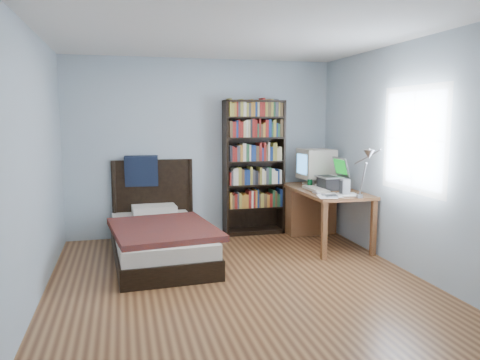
{
  "coord_description": "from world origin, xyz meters",
  "views": [
    {
      "loc": [
        -1.11,
        -4.51,
        1.68
      ],
      "look_at": [
        0.16,
        0.54,
        0.98
      ],
      "focal_mm": 35.0,
      "sensor_mm": 36.0,
      "label": 1
    }
  ],
  "objects_px": {
    "desk": "(312,207)",
    "speaker": "(345,187)",
    "soda_can": "(310,183)",
    "bookshelf": "(254,167)",
    "laptop": "(330,181)",
    "crt_monitor": "(316,164)",
    "bed": "(159,235)",
    "desk_lamp": "(368,160)",
    "keyboard": "(316,189)"
  },
  "relations": [
    {
      "from": "crt_monitor",
      "to": "desk_lamp",
      "type": "bearing_deg",
      "value": -92.33
    },
    {
      "from": "desk",
      "to": "crt_monitor",
      "type": "bearing_deg",
      "value": 29.42
    },
    {
      "from": "desk",
      "to": "crt_monitor",
      "type": "height_order",
      "value": "crt_monitor"
    },
    {
      "from": "crt_monitor",
      "to": "laptop",
      "type": "bearing_deg",
      "value": -89.3
    },
    {
      "from": "speaker",
      "to": "bookshelf",
      "type": "height_order",
      "value": "bookshelf"
    },
    {
      "from": "desk",
      "to": "laptop",
      "type": "relative_size",
      "value": 3.58
    },
    {
      "from": "keyboard",
      "to": "bed",
      "type": "xyz_separation_m",
      "value": [
        -2.05,
        -0.01,
        -0.49
      ]
    },
    {
      "from": "keyboard",
      "to": "speaker",
      "type": "bearing_deg",
      "value": -61.02
    },
    {
      "from": "soda_can",
      "to": "desk_lamp",
      "type": "bearing_deg",
      "value": -83.77
    },
    {
      "from": "desk_lamp",
      "to": "speaker",
      "type": "relative_size",
      "value": 3.12
    },
    {
      "from": "keyboard",
      "to": "crt_monitor",
      "type": "bearing_deg",
      "value": 67.26
    },
    {
      "from": "keyboard",
      "to": "desk",
      "type": "bearing_deg",
      "value": 71.39
    },
    {
      "from": "laptop",
      "to": "crt_monitor",
      "type": "bearing_deg",
      "value": 90.7
    },
    {
      "from": "soda_can",
      "to": "desk",
      "type": "bearing_deg",
      "value": 58.67
    },
    {
      "from": "laptop",
      "to": "soda_can",
      "type": "relative_size",
      "value": 3.57
    },
    {
      "from": "speaker",
      "to": "desk_lamp",
      "type": "bearing_deg",
      "value": -96.22
    },
    {
      "from": "laptop",
      "to": "bookshelf",
      "type": "xyz_separation_m",
      "value": [
        -0.84,
        0.77,
        0.12
      ]
    },
    {
      "from": "crt_monitor",
      "to": "bookshelf",
      "type": "relative_size",
      "value": 0.27
    },
    {
      "from": "soda_can",
      "to": "bookshelf",
      "type": "bearing_deg",
      "value": 138.34
    },
    {
      "from": "keyboard",
      "to": "laptop",
      "type": "bearing_deg",
      "value": 9.13
    },
    {
      "from": "keyboard",
      "to": "soda_can",
      "type": "xyz_separation_m",
      "value": [
        0.02,
        0.24,
        0.04
      ]
    },
    {
      "from": "bed",
      "to": "bookshelf",
      "type": "bearing_deg",
      "value": 29.42
    },
    {
      "from": "desk",
      "to": "crt_monitor",
      "type": "xyz_separation_m",
      "value": [
        0.05,
        0.03,
        0.61
      ]
    },
    {
      "from": "desk",
      "to": "speaker",
      "type": "xyz_separation_m",
      "value": [
        0.05,
        -0.88,
        0.42
      ]
    },
    {
      "from": "crt_monitor",
      "to": "laptop",
      "type": "height_order",
      "value": "crt_monitor"
    },
    {
      "from": "desk_lamp",
      "to": "bookshelf",
      "type": "distance_m",
      "value": 2.01
    },
    {
      "from": "desk",
      "to": "crt_monitor",
      "type": "distance_m",
      "value": 0.61
    },
    {
      "from": "desk",
      "to": "laptop",
      "type": "height_order",
      "value": "laptop"
    },
    {
      "from": "desk",
      "to": "desk_lamp",
      "type": "distance_m",
      "value": 1.72
    },
    {
      "from": "desk",
      "to": "desk_lamp",
      "type": "xyz_separation_m",
      "value": [
        -0.01,
        -1.52,
        0.81
      ]
    },
    {
      "from": "crt_monitor",
      "to": "keyboard",
      "type": "relative_size",
      "value": 1.04
    },
    {
      "from": "desk",
      "to": "bed",
      "type": "height_order",
      "value": "bed"
    },
    {
      "from": "crt_monitor",
      "to": "soda_can",
      "type": "height_order",
      "value": "crt_monitor"
    },
    {
      "from": "laptop",
      "to": "speaker",
      "type": "xyz_separation_m",
      "value": [
        -0.01,
        -0.43,
        -0.02
      ]
    },
    {
      "from": "desk_lamp",
      "to": "soda_can",
      "type": "bearing_deg",
      "value": 96.23
    },
    {
      "from": "desk_lamp",
      "to": "soda_can",
      "type": "xyz_separation_m",
      "value": [
        -0.14,
        1.27,
        -0.43
      ]
    },
    {
      "from": "desk",
      "to": "soda_can",
      "type": "distance_m",
      "value": 0.47
    },
    {
      "from": "desk_lamp",
      "to": "keyboard",
      "type": "relative_size",
      "value": 1.24
    },
    {
      "from": "bed",
      "to": "desk",
      "type": "bearing_deg",
      "value": 12.43
    },
    {
      "from": "crt_monitor",
      "to": "bookshelf",
      "type": "distance_m",
      "value": 0.89
    },
    {
      "from": "laptop",
      "to": "desk_lamp",
      "type": "xyz_separation_m",
      "value": [
        -0.07,
        -1.07,
        0.38
      ]
    },
    {
      "from": "desk_lamp",
      "to": "speaker",
      "type": "distance_m",
      "value": 0.76
    },
    {
      "from": "desk",
      "to": "laptop",
      "type": "xyz_separation_m",
      "value": [
        0.06,
        -0.45,
        0.43
      ]
    },
    {
      "from": "bookshelf",
      "to": "bed",
      "type": "xyz_separation_m",
      "value": [
        -1.43,
        -0.81,
        -0.71
      ]
    },
    {
      "from": "soda_can",
      "to": "bed",
      "type": "bearing_deg",
      "value": -173.28
    },
    {
      "from": "crt_monitor",
      "to": "bed",
      "type": "distance_m",
      "value": 2.45
    },
    {
      "from": "desk_lamp",
      "to": "bookshelf",
      "type": "xyz_separation_m",
      "value": [
        -0.77,
        1.84,
        -0.26
      ]
    },
    {
      "from": "soda_can",
      "to": "bookshelf",
      "type": "height_order",
      "value": "bookshelf"
    },
    {
      "from": "crt_monitor",
      "to": "bed",
      "type": "bearing_deg",
      "value": -167.14
    },
    {
      "from": "crt_monitor",
      "to": "laptop",
      "type": "xyz_separation_m",
      "value": [
        0.01,
        -0.48,
        -0.17
      ]
    }
  ]
}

